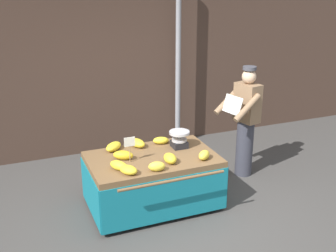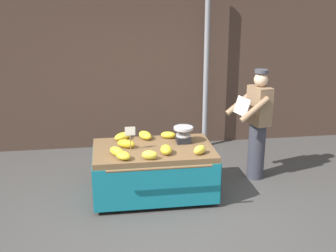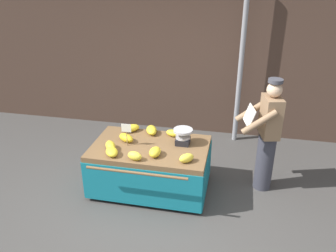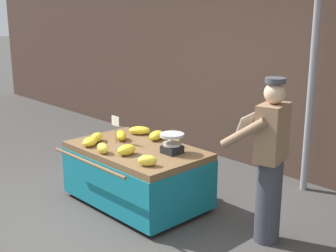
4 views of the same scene
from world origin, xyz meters
The scene contains 16 objects.
ground_plane centered at (0.00, 0.00, 0.00)m, with size 60.00×60.00×0.00m, color #423F3D.
back_wall centered at (0.00, 2.87, 2.06)m, with size 16.00×0.24×4.12m, color #473328.
street_pole centered at (1.02, 2.50, 1.53)m, with size 0.09×0.09×3.06m, color gray.
banana_cart centered at (-0.16, 0.61, 0.53)m, with size 1.69×1.25×0.72m.
weighing_scale centered at (0.29, 0.77, 0.84)m, with size 0.28×0.28×0.23m.
price_sign centered at (-0.48, 0.55, 0.97)m, with size 0.14×0.01×0.34m.
banana_bunch_0 centered at (-0.57, 1.01, 0.78)m, with size 0.15×0.29×0.11m, color yellow.
banana_bunch_1 centered at (-0.02, 0.35, 0.78)m, with size 0.15×0.23×0.12m, color yellow.
banana_bunch_2 centered at (-0.60, 0.24, 0.77)m, with size 0.16×0.24×0.10m, color yellow.
banana_bunch_3 centered at (-0.24, 1.00, 0.78)m, with size 0.16×0.28×0.11m, color yellow.
banana_bunch_4 centered at (0.42, 0.28, 0.78)m, with size 0.12×0.21×0.12m, color yellow.
banana_bunch_5 centered at (0.10, 0.98, 0.77)m, with size 0.13×0.22×0.10m, color yellow.
banana_bunch_6 centered at (-0.26, 0.19, 0.78)m, with size 0.12×0.20×0.12m, color yellow.
banana_bunch_7 centered at (-0.68, 0.39, 0.78)m, with size 0.13×0.25×0.12m, color yellow.
banana_bunch_8 centered at (-0.54, 0.67, 0.78)m, with size 0.13×0.26×0.12m, color gold.
vendor_person centered at (1.47, 0.98, 0.87)m, with size 0.65×0.60×1.71m.
Camera 2 is at (-0.78, -4.95, 2.79)m, focal length 45.60 mm.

